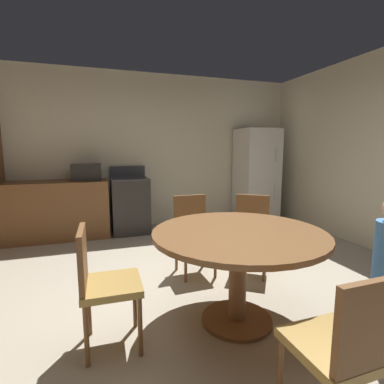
% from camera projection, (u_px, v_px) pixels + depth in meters
% --- Properties ---
extents(ground_plane, '(14.00, 14.00, 0.00)m').
position_uv_depth(ground_plane, '(201.00, 307.00, 2.57)').
color(ground_plane, '#A89E89').
extents(wall_back, '(5.86, 0.12, 2.70)m').
position_uv_depth(wall_back, '(144.00, 151.00, 5.19)').
color(wall_back, beige).
rests_on(wall_back, ground).
extents(kitchen_counter, '(1.96, 0.60, 0.90)m').
position_uv_depth(kitchen_counter, '(42.00, 211.00, 4.43)').
color(kitchen_counter, brown).
rests_on(kitchen_counter, ground).
extents(oven_range, '(0.60, 0.60, 1.10)m').
position_uv_depth(oven_range, '(130.00, 205.00, 4.84)').
color(oven_range, '#2D2B28').
rests_on(oven_range, ground).
extents(refrigerator, '(0.68, 0.68, 1.76)m').
position_uv_depth(refrigerator, '(256.00, 176.00, 5.46)').
color(refrigerator, silver).
rests_on(refrigerator, ground).
extents(microwave, '(0.44, 0.32, 0.26)m').
position_uv_depth(microwave, '(86.00, 172.00, 4.55)').
color(microwave, black).
rests_on(microwave, kitchen_counter).
extents(dining_table, '(1.35, 1.35, 0.76)m').
position_uv_depth(dining_table, '(238.00, 249.00, 2.27)').
color(dining_table, brown).
rests_on(dining_table, ground).
extents(chair_north, '(0.41, 0.41, 0.87)m').
position_uv_depth(chair_north, '(193.00, 229.00, 3.25)').
color(chair_north, brown).
rests_on(chair_north, ground).
extents(chair_northeast, '(0.56, 0.56, 0.87)m').
position_uv_depth(chair_northeast, '(251.00, 228.00, 3.27)').
color(chair_northeast, brown).
rests_on(chair_northeast, ground).
extents(chair_west, '(0.41, 0.41, 0.87)m').
position_uv_depth(chair_west, '(101.00, 280.00, 1.99)').
color(chair_west, brown).
rests_on(chair_west, ground).
extents(chair_south, '(0.41, 0.41, 0.87)m').
position_uv_depth(chair_south, '(346.00, 346.00, 1.32)').
color(chair_south, brown).
rests_on(chair_south, ground).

